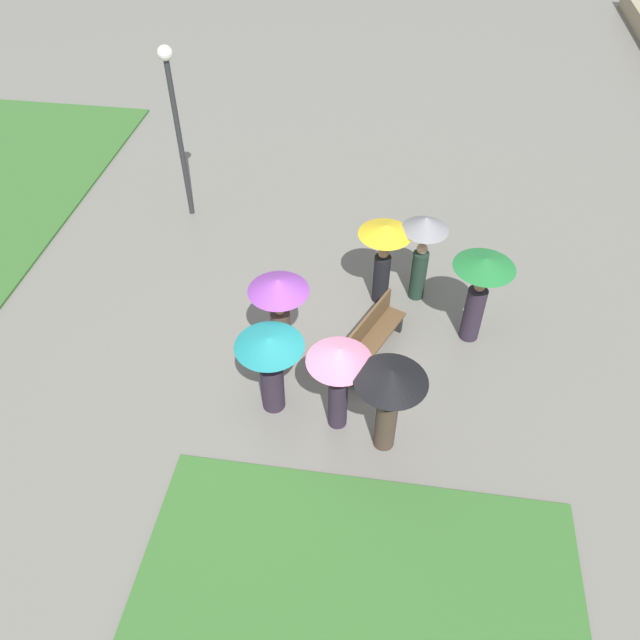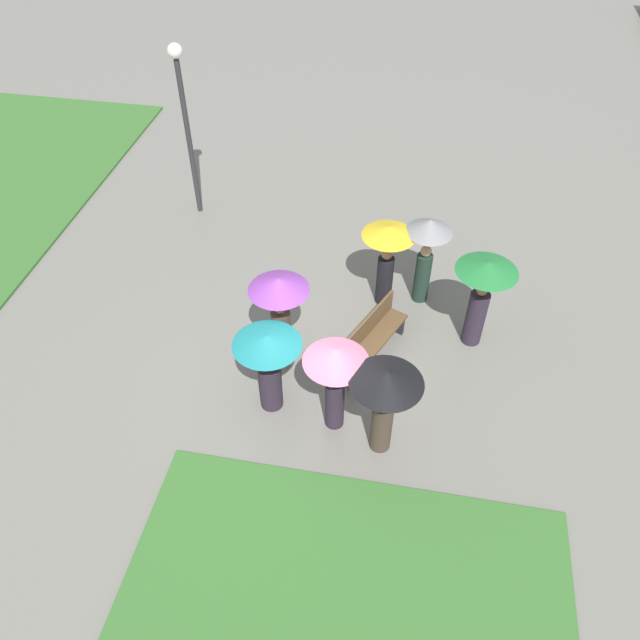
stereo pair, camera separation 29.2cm
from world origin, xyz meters
The scene contains 10 objects.
ground_plane centered at (0.00, 0.00, 0.00)m, with size 90.00×90.00×0.00m, color slate.
park_bench centered at (1.06, -1.16, 0.47)m, with size 1.89×1.14×0.90m.
lamp_post centered at (5.12, 3.56, 2.62)m, with size 0.32×0.32×4.03m.
crowd_person_purple centered at (0.70, 0.45, 1.41)m, with size 1.07×1.07×1.96m.
crowd_person_black centered at (-0.95, -1.58, 1.39)m, with size 1.15×1.15×1.85m.
crowd_person_yellow centered at (2.65, -1.24, 1.33)m, with size 1.05×1.05×1.87m.
crowd_person_teal centered at (-0.42, 0.39, 1.19)m, with size 1.15×1.15×1.71m.
crowd_person_pink centered at (-0.63, -0.76, 1.39)m, with size 1.06×1.06×1.84m.
crowd_person_green centered at (1.81, -3.05, 1.34)m, with size 1.13×1.13×1.94m.
crowd_person_grey centered at (2.85, -1.99, 1.42)m, with size 0.92×0.92×1.98m.
Camera 1 is at (-7.11, -1.41, 8.78)m, focal length 35.00 mm.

